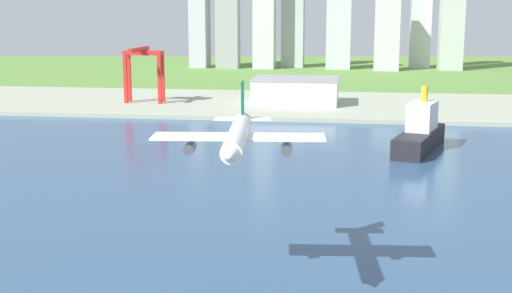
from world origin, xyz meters
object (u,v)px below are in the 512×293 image
cargo_ship (420,133)px  warehouse_main (296,91)px  airplane_landing (238,137)px  port_crane_red (143,62)px

cargo_ship → warehouse_main: cargo_ship is taller
warehouse_main → cargo_ship: bearing=-63.3°
airplane_landing → port_crane_red: (-117.49, 305.39, -6.89)m
airplane_landing → cargo_ship: size_ratio=0.78×
airplane_landing → cargo_ship: airplane_landing is taller
cargo_ship → port_crane_red: size_ratio=1.54×
cargo_ship → port_crane_red: (-172.62, 128.07, 21.61)m
airplane_landing → warehouse_main: (-15.26, 317.42, -25.48)m
airplane_landing → port_crane_red: bearing=111.0°
cargo_ship → warehouse_main: (-70.39, 140.10, 3.02)m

